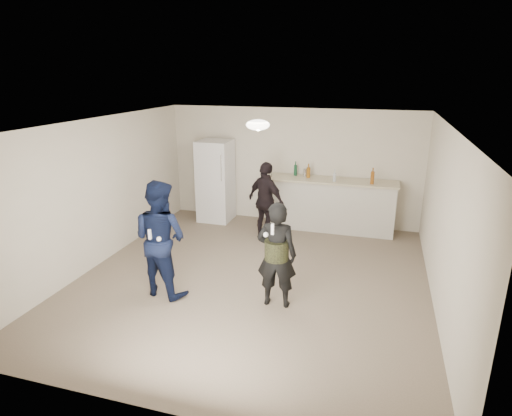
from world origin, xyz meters
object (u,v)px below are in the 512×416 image
(woman, at_px, (277,255))
(spectator, at_px, (266,201))
(fridge, at_px, (216,181))
(shaker, at_px, (305,173))
(man, at_px, (160,238))
(counter, at_px, (331,206))

(woman, height_order, spectator, spectator)
(woman, bearing_deg, spectator, -75.00)
(fridge, bearing_deg, woman, -56.04)
(woman, bearing_deg, shaker, -89.59)
(man, bearing_deg, fridge, -69.97)
(shaker, distance_m, man, 3.91)
(man, bearing_deg, spectator, -97.33)
(shaker, xyz_separation_m, woman, (0.23, -3.46, -0.40))
(woman, bearing_deg, fridge, -59.37)
(woman, distance_m, spectator, 2.59)
(man, distance_m, spectator, 2.75)
(spectator, bearing_deg, shaker, -90.68)
(shaker, bearing_deg, woman, -86.25)
(counter, distance_m, shaker, 0.89)
(woman, relative_size, spectator, 0.99)
(man, distance_m, woman, 1.74)
(counter, relative_size, man, 1.48)
(fridge, distance_m, man, 3.43)
(counter, distance_m, woman, 3.36)
(shaker, height_order, spectator, spectator)
(fridge, distance_m, woman, 3.94)
(counter, xyz_separation_m, shaker, (-0.59, 0.13, 0.65))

